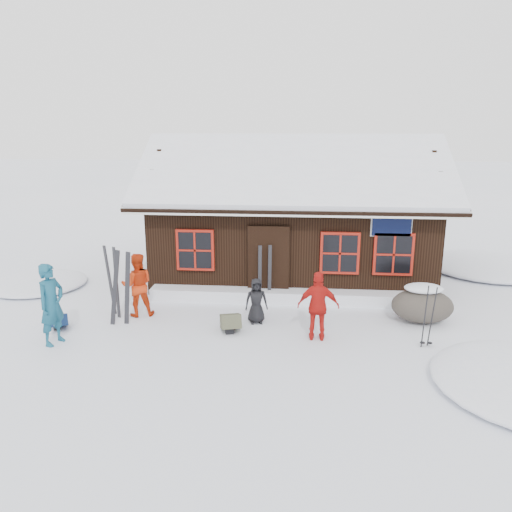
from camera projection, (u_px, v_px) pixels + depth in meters
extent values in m
plane|color=white|center=(222.00, 333.00, 11.48)|extent=(120.00, 120.00, 0.00)
cube|color=black|center=(292.00, 235.00, 15.85)|extent=(8.00, 5.00, 2.50)
cube|color=black|center=(293.00, 173.00, 13.90)|extent=(8.90, 3.14, 1.88)
cube|color=black|center=(294.00, 165.00, 16.74)|extent=(8.90, 3.14, 1.88)
cube|color=white|center=(293.00, 168.00, 13.86)|extent=(8.72, 3.07, 1.86)
cube|color=white|center=(294.00, 161.00, 16.71)|extent=(8.72, 3.07, 1.86)
cube|color=white|center=(294.00, 140.00, 15.10)|extent=(8.81, 0.22, 0.14)
cube|color=silver|center=(291.00, 213.00, 12.70)|extent=(8.90, 0.10, 0.20)
cube|color=black|center=(268.00, 264.00, 13.51)|extent=(1.00, 0.10, 2.00)
cube|color=black|center=(392.00, 224.00, 12.92)|extent=(1.00, 0.06, 0.60)
cube|color=maroon|center=(195.00, 250.00, 13.58)|extent=(1.04, 0.10, 1.14)
cube|color=black|center=(195.00, 250.00, 13.54)|extent=(0.90, 0.04, 1.00)
cube|color=maroon|center=(340.00, 253.00, 13.25)|extent=(1.04, 0.10, 1.14)
cube|color=black|center=(340.00, 253.00, 13.21)|extent=(0.90, 0.04, 1.00)
cube|color=maroon|center=(393.00, 254.00, 13.13)|extent=(1.04, 0.10, 1.14)
cube|color=black|center=(394.00, 255.00, 13.09)|extent=(0.90, 0.04, 1.00)
cube|color=white|center=(290.00, 296.00, 13.47)|extent=(7.60, 0.60, 0.35)
ellipsoid|color=white|center=(39.00, 286.00, 14.88)|extent=(2.80, 2.80, 0.34)
ellipsoid|color=white|center=(488.00, 269.00, 16.58)|extent=(4.00, 4.00, 0.48)
imported|color=navy|center=(51.00, 304.00, 10.73)|extent=(0.61, 0.76, 1.81)
imported|color=red|center=(137.00, 285.00, 12.37)|extent=(0.93, 0.83, 1.60)
imported|color=red|center=(318.00, 306.00, 10.96)|extent=(0.93, 0.42, 1.57)
imported|color=black|center=(256.00, 301.00, 11.97)|extent=(0.60, 0.45, 1.11)
ellipsoid|color=#4C453D|center=(422.00, 306.00, 12.07)|extent=(1.47, 1.10, 0.81)
ellipsoid|color=white|center=(423.00, 292.00, 11.98)|extent=(0.93, 0.67, 0.21)
cube|color=black|center=(115.00, 289.00, 11.80)|extent=(0.34, 0.13, 1.88)
cube|color=black|center=(127.00, 289.00, 11.74)|extent=(0.31, 0.17, 1.88)
cube|color=black|center=(110.00, 281.00, 12.49)|extent=(0.28, 0.12, 1.82)
cube|color=black|center=(116.00, 283.00, 12.30)|extent=(0.18, 0.25, 1.82)
cube|color=black|center=(260.00, 275.00, 13.31)|extent=(0.10, 0.06, 1.63)
cube|color=black|center=(270.00, 275.00, 13.36)|extent=(0.11, 0.05, 1.63)
cylinder|color=black|center=(425.00, 317.00, 10.64)|extent=(0.10, 0.12, 1.40)
cylinder|color=black|center=(432.00, 318.00, 10.62)|extent=(0.10, 0.12, 1.40)
cube|color=navy|center=(60.00, 323.00, 11.73)|extent=(0.56, 0.60, 0.26)
cube|color=#474833|center=(231.00, 325.00, 11.56)|extent=(0.58, 0.69, 0.32)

